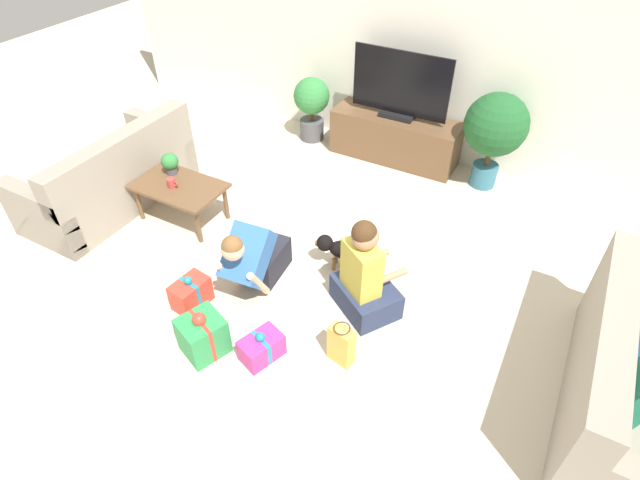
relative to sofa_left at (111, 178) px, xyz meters
The scene contains 18 objects.
ground_plane 2.45m from the sofa_left, ahead, with size 16.00×16.00×0.00m, color beige.
wall_back 3.66m from the sofa_left, 46.44° to the left, with size 8.40×0.06×2.60m.
sofa_left is the anchor object (origin of this frame).
sofa_right 4.86m from the sofa_left, ahead, with size 0.84×1.76×0.85m.
coffee_table 0.82m from the sofa_left, ahead, with size 0.87×0.55×0.40m.
tv_console 3.15m from the sofa_left, 45.51° to the left, with size 1.47×0.47×0.53m.
tv 3.20m from the sofa_left, 45.51° to the left, with size 1.11×0.20×0.75m.
potted_plant_back_left 2.47m from the sofa_left, 62.99° to the left, with size 0.44×0.44×0.79m.
potted_plant_back_right 3.98m from the sofa_left, 33.70° to the left, with size 0.65×0.65×1.05m.
person_kneeling 2.02m from the sofa_left, ahead, with size 0.39×0.78×0.75m.
person_sitting 2.91m from the sofa_left, ahead, with size 0.65×0.62×0.91m.
dog 2.54m from the sofa_left, ahead, with size 0.51×0.24×0.33m.
gift_box_a 2.63m from the sofa_left, 20.56° to the right, with size 0.30×0.36×0.26m.
gift_box_b 2.32m from the sofa_left, 27.87° to the right, with size 0.38×0.39×0.40m.
gift_box_c 1.82m from the sofa_left, 24.69° to the right, with size 0.24×0.33×0.31m.
gift_bag_a 3.07m from the sofa_left, 12.44° to the right, with size 0.21×0.15×0.36m.
mug 0.80m from the sofa_left, ahead, with size 0.12×0.08×0.09m.
tabletop_plant 0.71m from the sofa_left, 22.36° to the left, with size 0.17×0.17×0.22m.
Camera 1 is at (1.53, -2.67, 3.12)m, focal length 28.00 mm.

